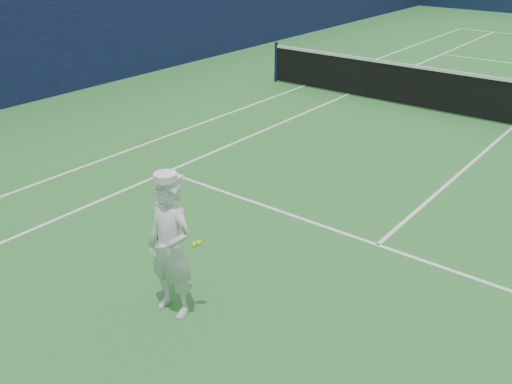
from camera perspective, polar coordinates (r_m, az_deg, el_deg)
tennis_player at (r=6.24m, az=-8.55°, el=-5.48°), size 0.77×0.45×1.69m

